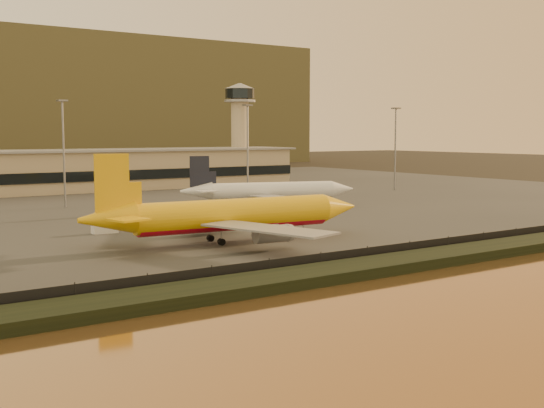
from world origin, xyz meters
The scene contains 11 objects.
ground centered at (0.00, 0.00, 0.00)m, with size 900.00×900.00×0.00m, color black.
embankment centered at (0.00, -17.00, 0.70)m, with size 320.00×7.00×1.40m, color black.
tarmac centered at (0.00, 95.00, 0.10)m, with size 320.00×220.00×0.20m, color #2D2D2D.
perimeter_fence centered at (0.00, -13.00, 1.30)m, with size 300.00×0.05×2.20m, color black.
terminal_building centered at (-14.52, 125.55, 6.25)m, with size 202.00×25.00×12.60m.
control_tower centered at (70.00, 131.00, 21.66)m, with size 11.20×11.20×35.50m.
apron_light_masts centered at (15.00, 75.00, 15.70)m, with size 152.20×12.20×25.40m.
dhl_cargo_jet centered at (-3.95, 13.19, 4.55)m, with size 48.84×47.60×14.58m.
white_narrowbody_jet centered at (30.75, 53.33, 3.89)m, with size 41.97×39.90×12.35m.
gse_vehicle_yellow centered at (12.80, 33.23, 1.13)m, with size 4.12×1.85×1.85m, color #E8AD0C.
gse_vehicle_white centered at (-17.33, 34.12, 1.19)m, with size 4.39×1.98×1.98m, color white.
Camera 1 is at (-59.66, -80.93, 17.75)m, focal length 45.00 mm.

